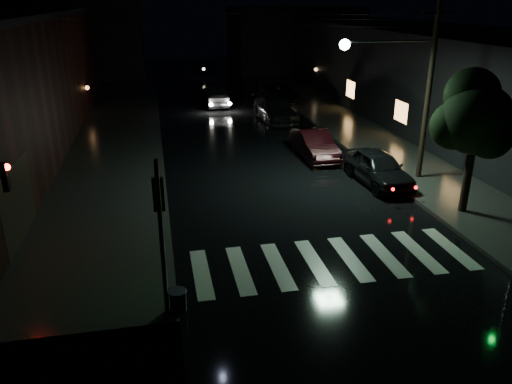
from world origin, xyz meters
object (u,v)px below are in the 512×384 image
parked_car_b (314,144)px  parked_car_d (279,93)px  parked_car_a (378,168)px  oncoming_car (214,96)px  parked_car_c (275,109)px

parked_car_b → parked_car_d: (1.80, 14.85, 0.01)m
parked_car_a → oncoming_car: size_ratio=0.98×
parked_car_a → parked_car_c: size_ratio=0.84×
parked_car_d → parked_car_c: bearing=-107.1°
parked_car_a → parked_car_d: size_ratio=0.84×
parked_car_b → parked_car_c: size_ratio=0.83×
parked_car_a → parked_car_c: (-1.60, 13.17, 0.01)m
parked_car_b → parked_car_d: parked_car_d is taller
parked_car_c → parked_car_d: bearing=69.7°
parked_car_b → oncoming_car: 14.90m
parked_car_c → oncoming_car: (-3.45, 5.69, -0.02)m
parked_car_a → oncoming_car: bearing=102.0°
parked_car_d → oncoming_car: oncoming_car is taller
parked_car_b → parked_car_c: parked_car_c is taller
parked_car_c → parked_car_d: 6.31m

